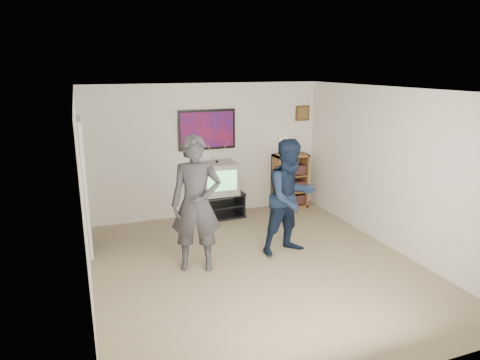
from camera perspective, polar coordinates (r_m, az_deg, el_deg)
room_shell at (r=6.13m, az=1.27°, el=0.32°), size 4.51×5.00×2.51m
media_stand at (r=8.16m, az=-2.94°, el=-3.36°), size 0.96×0.56×0.47m
crt_television at (r=8.00m, az=-3.05°, el=0.28°), size 0.71×0.61×0.60m
bookshelf at (r=8.68m, az=6.67°, el=-0.15°), size 0.67×0.38×1.10m
table_lamp at (r=8.46m, az=5.88°, el=4.42°), size 0.20×0.20×0.32m
person_tall at (r=5.93m, az=-5.86°, el=-3.21°), size 0.81×0.66×1.91m
person_short at (r=6.48m, az=6.75°, el=-2.29°), size 0.95×0.79×1.77m
controller_left at (r=6.05m, az=-6.20°, el=0.44°), size 0.08×0.14×0.04m
controller_right at (r=6.66m, az=5.38°, el=-0.36°), size 0.06×0.13×0.04m
poster at (r=8.03m, az=-4.41°, el=6.70°), size 1.10×0.03×0.75m
air_vent at (r=7.86m, az=-8.36°, el=8.61°), size 0.28×0.02×0.14m
small_picture at (r=8.77m, az=8.34°, el=8.80°), size 0.30×0.03×0.30m
doorway at (r=6.99m, az=-20.06°, el=-0.88°), size 0.03×0.85×2.00m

